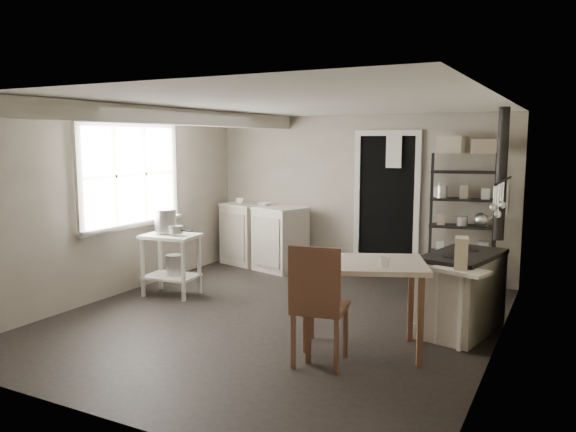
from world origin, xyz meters
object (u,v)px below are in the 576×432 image
at_px(stockpot, 165,221).
at_px(chair, 320,309).
at_px(shelf_rack, 463,217).
at_px(flour_sack, 451,276).
at_px(stove, 462,289).
at_px(prep_table, 171,264).
at_px(base_cabinets, 263,237).
at_px(work_table, 362,311).

xyz_separation_m(stockpot, chair, (2.64, -1.15, -0.46)).
relative_size(shelf_rack, flour_sack, 3.77).
bearing_deg(shelf_rack, stove, -90.71).
height_order(prep_table, base_cabinets, base_cabinets).
bearing_deg(base_cabinets, shelf_rack, 17.12).
bearing_deg(stockpot, chair, -23.46).
xyz_separation_m(work_table, chair, (-0.23, -0.43, 0.10)).
height_order(prep_table, chair, chair).
relative_size(base_cabinets, chair, 1.35).
bearing_deg(chair, flour_sack, 68.90).
bearing_deg(work_table, flour_sack, 81.97).
xyz_separation_m(stove, work_table, (-0.71, -0.98, -0.06)).
xyz_separation_m(prep_table, shelf_rack, (3.16, 2.05, 0.55)).
bearing_deg(stove, shelf_rack, 112.56).
distance_m(stockpot, base_cabinets, 2.01).
relative_size(base_cabinets, work_table, 1.30).
relative_size(stockpot, stove, 0.28).
bearing_deg(stove, base_cabinets, 164.92).
height_order(stockpot, work_table, stockpot).
bearing_deg(base_cabinets, work_table, -30.70).
bearing_deg(work_table, chair, -118.63).
bearing_deg(base_cabinets, chair, -37.60).
xyz_separation_m(prep_table, flour_sack, (3.11, 1.65, -0.16)).
bearing_deg(flour_sack, shelf_rack, 83.67).
xyz_separation_m(base_cabinets, stove, (3.28, -1.66, -0.02)).
height_order(base_cabinets, shelf_rack, shelf_rack).
bearing_deg(base_cabinets, stockpot, -83.84).
relative_size(prep_table, chair, 0.72).
height_order(base_cabinets, chair, chair).
distance_m(stockpot, work_table, 3.01).
relative_size(stove, chair, 0.96).
distance_m(prep_table, flour_sack, 3.53).
distance_m(base_cabinets, chair, 3.86).
bearing_deg(chair, stove, 46.51).
xyz_separation_m(stove, chair, (-0.94, -1.40, 0.04)).
distance_m(base_cabinets, stove, 3.68).
bearing_deg(shelf_rack, prep_table, -158.51).
xyz_separation_m(prep_table, work_table, (2.78, -0.70, -0.02)).
bearing_deg(chair, prep_table, 146.58).
relative_size(stockpot, chair, 0.27).
bearing_deg(prep_table, shelf_rack, 32.94).
xyz_separation_m(stockpot, base_cabinets, (0.30, 1.92, -0.48)).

